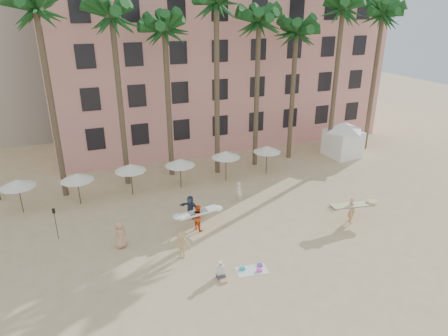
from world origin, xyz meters
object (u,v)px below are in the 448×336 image
at_px(pink_hotel, 214,65).
at_px(carrier_white, 198,216).
at_px(carrier_yellow, 352,209).
at_px(cabana, 344,136).

distance_m(pink_hotel, carrier_white, 23.35).
xyz_separation_m(carrier_yellow, carrier_white, (-10.22, 2.99, -0.09)).
xyz_separation_m(pink_hotel, carrier_white, (-8.75, -20.47, -7.03)).
xyz_separation_m(cabana, carrier_white, (-18.01, -8.44, -1.10)).
relative_size(cabana, carrier_yellow, 1.47).
distance_m(cabana, carrier_white, 19.92).
bearing_deg(carrier_white, pink_hotel, 66.86).
bearing_deg(carrier_yellow, carrier_white, 163.68).
height_order(carrier_yellow, carrier_white, carrier_yellow).
distance_m(cabana, carrier_yellow, 13.87).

